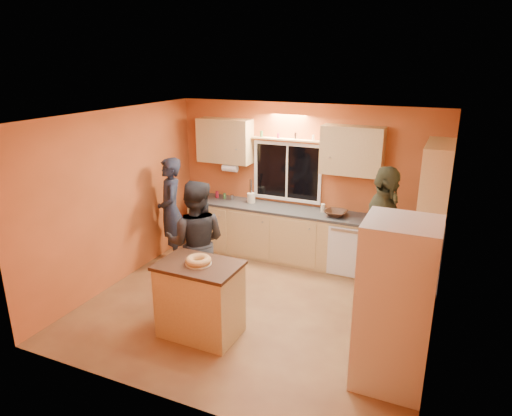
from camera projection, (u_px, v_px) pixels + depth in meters
The scene contains 14 objects.
ground at pixel (256, 307), 6.30m from camera, with size 4.50×4.50×0.00m, color brown.
room_shell at pixel (277, 188), 6.11m from camera, with size 4.54×4.04×2.61m.
back_counter at pixel (298, 235), 7.63m from camera, with size 4.23×0.62×0.90m.
right_counter at pixel (411, 289), 5.84m from camera, with size 0.62×1.84×0.90m.
refrigerator at pixel (395, 305), 4.59m from camera, with size 0.72×0.70×1.80m, color silver.
island at pixel (200, 299), 5.55m from camera, with size 0.99×0.68×0.95m.
bundt_pastry at pixel (198, 260), 5.39m from camera, with size 0.31×0.31×0.09m, color tan.
person_left at pixel (171, 211), 7.48m from camera, with size 0.65×0.42×1.77m, color black.
person_center at pixel (196, 243), 6.22m from camera, with size 0.85×0.66×1.75m, color black.
person_right at pixel (381, 240), 6.02m from camera, with size 1.16×0.48×1.98m, color #3C3E27.
mixing_bowl at pixel (336, 213), 7.20m from camera, with size 0.35×0.35×0.09m, color black.
utensil_crock at pixel (251, 198), 7.86m from camera, with size 0.14×0.14×0.17m, color beige.
potted_plant at pixel (418, 245), 5.66m from camera, with size 0.30×0.26×0.33m, color gray.
red_box at pixel (416, 239), 6.19m from camera, with size 0.16×0.12×0.07m, color #AA1A30.
Camera 1 is at (2.25, -5.08, 3.25)m, focal length 32.00 mm.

